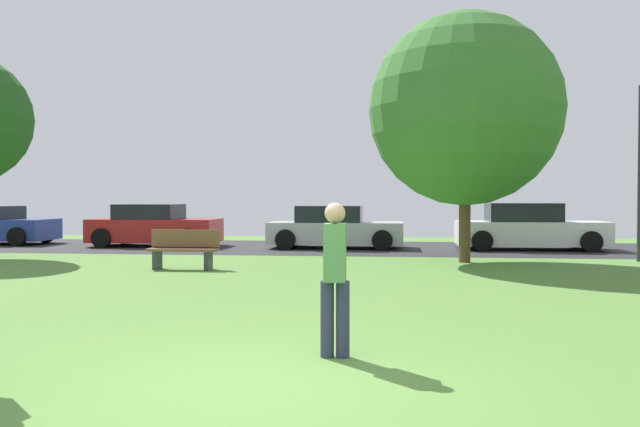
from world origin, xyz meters
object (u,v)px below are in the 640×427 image
at_px(parked_car_red, 154,227).
at_px(park_bench, 184,249).
at_px(parked_car_silver, 335,229).
at_px(parked_car_white, 528,228).
at_px(oak_tree_center, 465,110).
at_px(person_walking, 335,273).

xyz_separation_m(parked_car_red, park_bench, (3.26, -6.87, -0.19)).
bearing_deg(parked_car_red, parked_car_silver, -1.17).
height_order(parked_car_white, park_bench, parked_car_white).
bearing_deg(parked_car_white, parked_car_red, 179.48).
distance_m(oak_tree_center, parked_car_red, 11.25).
bearing_deg(parked_car_silver, park_bench, -112.94).
bearing_deg(park_bench, parked_car_white, -143.01).
relative_size(parked_car_red, parked_car_white, 0.93).
relative_size(parked_car_red, park_bench, 2.64).
bearing_deg(park_bench, oak_tree_center, -159.97).
distance_m(oak_tree_center, parked_car_silver, 6.56).
distance_m(parked_car_silver, park_bench, 7.32).
bearing_deg(person_walking, parked_car_white, -20.10).
height_order(oak_tree_center, parked_car_white, oak_tree_center).
height_order(person_walking, parked_car_red, person_walking).
bearing_deg(oak_tree_center, park_bench, -159.97).
bearing_deg(oak_tree_center, parked_car_silver, 130.37).
bearing_deg(oak_tree_center, person_walking, -102.80).
bearing_deg(parked_car_red, parked_car_white, -0.52).
distance_m(parked_car_red, parked_car_silver, 6.11).
height_order(parked_car_red, parked_car_white, parked_car_white).
bearing_deg(parked_car_red, person_walking, -63.31).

